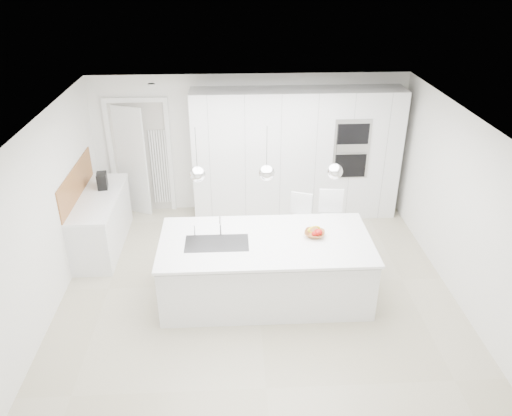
{
  "coord_description": "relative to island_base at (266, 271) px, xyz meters",
  "views": [
    {
      "loc": [
        -0.32,
        -5.95,
        4.35
      ],
      "look_at": [
        0.0,
        0.3,
        1.1
      ],
      "focal_mm": 35.0,
      "sensor_mm": 36.0,
      "label": 1
    }
  ],
  "objects": [
    {
      "name": "oven_stack",
      "position": [
        1.6,
        2.19,
        0.92
      ],
      "size": [
        0.62,
        0.04,
        1.05
      ],
      "primitive_type": null,
      "color": "#A5A5A8",
      "rests_on": "tall_cabinets"
    },
    {
      "name": "fruit_bowl",
      "position": [
        0.67,
        0.12,
        0.5
      ],
      "size": [
        0.34,
        0.34,
        0.07
      ],
      "primitive_type": "imported",
      "rotation": [
        0.0,
        0.0,
        -0.29
      ],
      "color": "#A66834",
      "rests_on": "island_worktop"
    },
    {
      "name": "bar_stool_left",
      "position": [
        0.63,
        0.99,
        0.1
      ],
      "size": [
        0.5,
        0.58,
        1.06
      ],
      "primitive_type": null,
      "rotation": [
        0.0,
        0.0,
        -0.36
      ],
      "color": "white",
      "rests_on": "floor"
    },
    {
      "name": "radiator",
      "position": [
        -1.73,
        2.76,
        0.42
      ],
      "size": [
        0.32,
        0.04,
        1.4
      ],
      "primitive_type": null,
      "color": "white",
      "rests_on": "floor"
    },
    {
      "name": "apple_b",
      "position": [
        0.7,
        0.08,
        0.54
      ],
      "size": [
        0.08,
        0.08,
        0.08
      ],
      "primitive_type": "sphere",
      "color": "red",
      "rests_on": "fruit_bowl"
    },
    {
      "name": "floor",
      "position": [
        -0.1,
        0.3,
        -0.43
      ],
      "size": [
        5.5,
        5.5,
        0.0
      ],
      "primitive_type": "plane",
      "color": "#BAB196",
      "rests_on": "ground"
    },
    {
      "name": "island_tap",
      "position": [
        -0.6,
        0.2,
        0.62
      ],
      "size": [
        0.02,
        0.02,
        0.3
      ],
      "primitive_type": "cylinder",
      "color": "white",
      "rests_on": "island_worktop"
    },
    {
      "name": "hallway_door",
      "position": [
        -2.3,
        2.72,
        0.57
      ],
      "size": [
        0.76,
        0.38,
        2.0
      ],
      "primitive_type": "cube",
      "rotation": [
        0.0,
        0.0,
        -0.44
      ],
      "color": "white",
      "rests_on": "floor"
    },
    {
      "name": "island_base",
      "position": [
        0.0,
        0.0,
        0.0
      ],
      "size": [
        2.8,
        1.2,
        0.86
      ],
      "primitive_type": "cube",
      "color": "white",
      "rests_on": "floor"
    },
    {
      "name": "island_sink",
      "position": [
        -0.65,
        -0.0,
        0.39
      ],
      "size": [
        0.84,
        0.44,
        0.18
      ],
      "primitive_type": null,
      "color": "#3F3F42",
      "rests_on": "island_worktop"
    },
    {
      "name": "apple_a",
      "position": [
        0.73,
        0.09,
        0.54
      ],
      "size": [
        0.09,
        0.09,
        0.09
      ],
      "primitive_type": "sphere",
      "color": "red",
      "rests_on": "fruit_bowl"
    },
    {
      "name": "tall_cabinets",
      "position": [
        0.7,
        2.5,
        0.72
      ],
      "size": [
        3.6,
        0.6,
        2.3
      ],
      "primitive_type": "cube",
      "color": "white",
      "rests_on": "floor"
    },
    {
      "name": "oak_backsplash",
      "position": [
        -2.84,
        1.5,
        0.72
      ],
      "size": [
        0.02,
        1.8,
        0.5
      ],
      "primitive_type": "cube",
      "color": "#A66834",
      "rests_on": "wall_left"
    },
    {
      "name": "pendant_left",
      "position": [
        -0.85,
        -0.0,
        1.47
      ],
      "size": [
        0.2,
        0.2,
        0.2
      ],
      "primitive_type": "sphere",
      "color": "white",
      "rests_on": "ceiling"
    },
    {
      "name": "apple_extra_3",
      "position": [
        0.7,
        0.1,
        0.54
      ],
      "size": [
        0.09,
        0.09,
        0.09
      ],
      "primitive_type": "sphere",
      "color": "red",
      "rests_on": "fruit_bowl"
    },
    {
      "name": "ceiling",
      "position": [
        -0.1,
        0.3,
        2.07
      ],
      "size": [
        5.5,
        5.5,
        0.0
      ],
      "primitive_type": "plane",
      "rotation": [
        3.14,
        0.0,
        0.0
      ],
      "color": "white",
      "rests_on": "wall_back"
    },
    {
      "name": "wall_left",
      "position": [
        -2.85,
        0.3,
        0.82
      ],
      "size": [
        0.0,
        5.0,
        5.0
      ],
      "primitive_type": "plane",
      "rotation": [
        1.57,
        0.0,
        1.57
      ],
      "color": "white",
      "rests_on": "ground"
    },
    {
      "name": "pendant_right",
      "position": [
        0.85,
        -0.0,
        1.47
      ],
      "size": [
        0.2,
        0.2,
        0.2
      ],
      "primitive_type": "sphere",
      "color": "white",
      "rests_on": "ceiling"
    },
    {
      "name": "doorway_frame",
      "position": [
        -2.05,
        2.77,
        0.59
      ],
      "size": [
        1.11,
        0.08,
        2.13
      ],
      "primitive_type": null,
      "color": "white",
      "rests_on": "floor"
    },
    {
      "name": "banana_bunch",
      "position": [
        0.66,
        0.12,
        0.58
      ],
      "size": [
        0.21,
        0.16,
        0.19
      ],
      "primitive_type": "torus",
      "rotation": [
        1.22,
        0.0,
        0.35
      ],
      "color": "gold",
      "rests_on": "fruit_bowl"
    },
    {
      "name": "pendant_mid",
      "position": [
        -0.0,
        -0.0,
        1.47
      ],
      "size": [
        0.2,
        0.2,
        0.2
      ],
      "primitive_type": "sphere",
      "color": "white",
      "rests_on": "ceiling"
    },
    {
      "name": "left_base_cabinets",
      "position": [
        -2.55,
        1.5,
        0.0
      ],
      "size": [
        0.6,
        1.8,
        0.86
      ],
      "primitive_type": "cube",
      "color": "white",
      "rests_on": "floor"
    },
    {
      "name": "espresso_machine",
      "position": [
        -2.53,
        1.82,
        0.6
      ],
      "size": [
        0.19,
        0.26,
        0.26
      ],
      "primitive_type": "cube",
      "rotation": [
        0.0,
        0.0,
        0.16
      ],
      "color": "black",
      "rests_on": "left_worktop"
    },
    {
      "name": "island_worktop",
      "position": [
        0.0,
        0.05,
        0.45
      ],
      "size": [
        2.84,
        1.4,
        0.04
      ],
      "primitive_type": "cube",
      "color": "white",
      "rests_on": "island_base"
    },
    {
      "name": "bar_stool_right",
      "position": [
        1.06,
        0.87,
        0.15
      ],
      "size": [
        0.43,
        0.57,
        1.16
      ],
      "primitive_type": null,
      "rotation": [
        0.0,
        0.0,
        -0.1
      ],
      "color": "white",
      "rests_on": "floor"
    },
    {
      "name": "wall_back",
      "position": [
        -0.1,
        2.8,
        0.82
      ],
      "size": [
        5.5,
        0.0,
        5.5
      ],
      "primitive_type": "plane",
      "rotation": [
        1.57,
        0.0,
        0.0
      ],
      "color": "white",
      "rests_on": "ground"
    },
    {
      "name": "left_worktop",
      "position": [
        -2.55,
        1.5,
        0.45
      ],
      "size": [
        0.62,
        1.82,
        0.04
      ],
      "primitive_type": "cube",
      "color": "white",
      "rests_on": "left_base_cabinets"
    },
    {
      "name": "apple_c",
      "position": [
        0.65,
        0.07,
        0.53
      ],
      "size": [
        0.07,
        0.07,
        0.07
      ],
      "primitive_type": "sphere",
      "color": "red",
      "rests_on": "fruit_bowl"
    }
  ]
}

